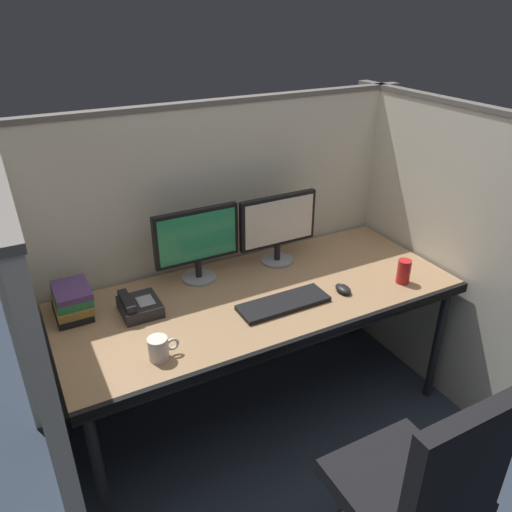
# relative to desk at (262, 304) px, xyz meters

# --- Properties ---
(ground_plane) EXTENTS (8.00, 8.00, 0.00)m
(ground_plane) POSITION_rel_desk_xyz_m (0.00, -0.29, -0.69)
(ground_plane) COLOR #2D3847
(cubicle_partition_rear) EXTENTS (2.21, 0.06, 1.57)m
(cubicle_partition_rear) POSITION_rel_desk_xyz_m (0.00, 0.46, 0.10)
(cubicle_partition_rear) COLOR beige
(cubicle_partition_rear) RESTS_ON ground
(cubicle_partition_left) EXTENTS (0.06, 1.41, 1.57)m
(cubicle_partition_left) POSITION_rel_desk_xyz_m (-0.99, -0.09, 0.10)
(cubicle_partition_left) COLOR beige
(cubicle_partition_left) RESTS_ON ground
(cubicle_partition_right) EXTENTS (0.06, 1.41, 1.57)m
(cubicle_partition_right) POSITION_rel_desk_xyz_m (0.99, -0.09, 0.10)
(cubicle_partition_right) COLOR beige
(cubicle_partition_right) RESTS_ON ground
(desk) EXTENTS (1.90, 0.80, 0.74)m
(desk) POSITION_rel_desk_xyz_m (0.00, 0.00, 0.00)
(desk) COLOR #997551
(desk) RESTS_ON ground
(monitor_left) EXTENTS (0.43, 0.17, 0.37)m
(monitor_left) POSITION_rel_desk_xyz_m (-0.21, 0.28, 0.27)
(monitor_left) COLOR gray
(monitor_left) RESTS_ON desk
(monitor_right) EXTENTS (0.43, 0.17, 0.37)m
(monitor_right) POSITION_rel_desk_xyz_m (0.23, 0.26, 0.27)
(monitor_right) COLOR gray
(monitor_right) RESTS_ON desk
(keyboard_main) EXTENTS (0.43, 0.15, 0.02)m
(keyboard_main) POSITION_rel_desk_xyz_m (0.04, -0.13, 0.06)
(keyboard_main) COLOR black
(keyboard_main) RESTS_ON desk
(computer_mouse) EXTENTS (0.06, 0.10, 0.04)m
(computer_mouse) POSITION_rel_desk_xyz_m (0.36, -0.16, 0.07)
(computer_mouse) COLOR black
(computer_mouse) RESTS_ON desk
(coffee_mug) EXTENTS (0.13, 0.08, 0.09)m
(coffee_mug) POSITION_rel_desk_xyz_m (-0.58, -0.22, 0.10)
(coffee_mug) COLOR silver
(coffee_mug) RESTS_ON desk
(soda_can) EXTENTS (0.07, 0.07, 0.12)m
(soda_can) POSITION_rel_desk_xyz_m (0.67, -0.22, 0.11)
(soda_can) COLOR red
(soda_can) RESTS_ON desk
(desk_phone) EXTENTS (0.17, 0.19, 0.09)m
(desk_phone) POSITION_rel_desk_xyz_m (-0.56, 0.13, 0.08)
(desk_phone) COLOR black
(desk_phone) RESTS_ON desk
(book_stack) EXTENTS (0.16, 0.22, 0.13)m
(book_stack) POSITION_rel_desk_xyz_m (-0.82, 0.25, 0.12)
(book_stack) COLOR black
(book_stack) RESTS_ON desk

